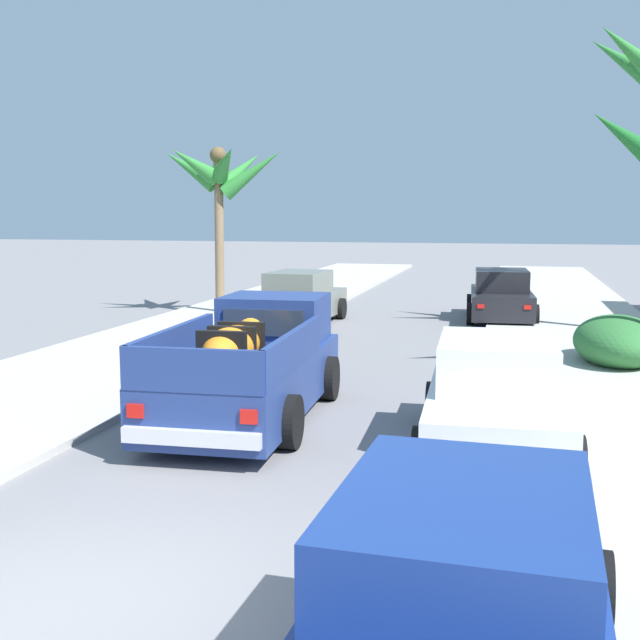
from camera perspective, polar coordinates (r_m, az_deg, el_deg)
ground_plane at (r=7.18m, az=-15.64°, el=-19.21°), size 160.00×160.00×0.00m
sidewalk_left at (r=19.61m, az=-11.11°, el=-1.65°), size 4.64×60.00×0.12m
sidewalk_right at (r=17.90m, az=18.97°, el=-2.82°), size 4.64×60.00×0.12m
curb_left at (r=19.24m, az=-8.62°, el=-1.80°), size 0.16×60.00×0.10m
curb_right at (r=17.84m, az=16.02°, el=-2.77°), size 0.16×60.00×0.10m
pickup_truck at (r=12.49m, az=-4.93°, el=-3.38°), size 2.37×5.28×1.80m
car_left_near at (r=10.97m, az=12.63°, el=-5.65°), size 2.15×4.31×1.54m
car_right_near at (r=5.40m, az=10.33°, el=-20.06°), size 2.16×4.32×1.54m
car_left_mid at (r=22.98m, az=-1.51°, el=1.51°), size 2.19×4.33×1.54m
car_left_far at (r=24.39m, az=13.03°, el=1.68°), size 2.20×4.33×1.54m
palm_tree_left_fore at (r=25.20m, az=-7.23°, el=10.47°), size 4.06×3.35×5.37m
hedge_bush at (r=17.61m, az=20.83°, el=-1.47°), size 1.80×2.80×1.10m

